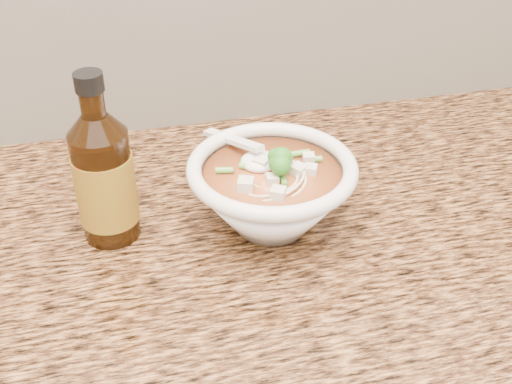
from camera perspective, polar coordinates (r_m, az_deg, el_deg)
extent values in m
cube|color=#9E6A3A|center=(0.80, -8.08, -6.20)|extent=(4.00, 0.68, 0.04)
cylinder|color=white|center=(0.82, 1.36, -2.65)|extent=(0.09, 0.09, 0.01)
torus|color=white|center=(0.77, 1.44, 2.16)|extent=(0.21, 0.21, 0.02)
torus|color=beige|center=(0.79, 1.00, 2.21)|extent=(0.10, 0.10, 0.00)
torus|color=beige|center=(0.77, 0.43, 1.50)|extent=(0.13, 0.13, 0.00)
torus|color=beige|center=(0.78, 2.67, 1.65)|extent=(0.09, 0.09, 0.00)
torus|color=beige|center=(0.77, 1.88, 1.22)|extent=(0.12, 0.12, 0.00)
torus|color=beige|center=(0.79, 0.44, 1.74)|extent=(0.12, 0.12, 0.00)
torus|color=beige|center=(0.78, 2.65, 1.40)|extent=(0.11, 0.11, 0.00)
torus|color=beige|center=(0.78, 0.51, 1.20)|extent=(0.08, 0.08, 0.00)
torus|color=beige|center=(0.77, 3.01, 0.60)|extent=(0.12, 0.12, 0.00)
torus|color=beige|center=(0.79, 1.54, 1.32)|extent=(0.12, 0.12, 0.00)
cube|color=silver|center=(0.79, 4.46, 2.84)|extent=(0.02, 0.02, 0.02)
cube|color=silver|center=(0.78, 4.57, 2.21)|extent=(0.02, 0.02, 0.01)
cube|color=silver|center=(0.76, -2.91, 1.32)|extent=(0.02, 0.02, 0.02)
cube|color=silver|center=(0.76, -2.22, 1.40)|extent=(0.02, 0.02, 0.02)
cube|color=silver|center=(0.80, 2.14, 3.41)|extent=(0.02, 0.02, 0.01)
cube|color=silver|center=(0.78, 4.44, 2.14)|extent=(0.02, 0.02, 0.01)
cube|color=silver|center=(0.74, 3.84, 0.10)|extent=(0.02, 0.02, 0.01)
cube|color=silver|center=(0.75, 3.64, 0.94)|extent=(0.01, 0.01, 0.01)
ellipsoid|color=#196014|center=(0.76, 2.06, 2.61)|extent=(0.04, 0.04, 0.03)
cylinder|color=#61B244|center=(0.81, 2.60, 3.65)|extent=(0.02, 0.02, 0.01)
cylinder|color=#61B244|center=(0.75, 4.23, 0.93)|extent=(0.02, 0.02, 0.01)
cylinder|color=#61B244|center=(0.74, -0.08, 0.43)|extent=(0.02, 0.01, 0.01)
cylinder|color=#61B244|center=(0.73, -0.27, -0.21)|extent=(0.02, 0.02, 0.01)
cylinder|color=#61B244|center=(0.82, 1.68, 4.05)|extent=(0.01, 0.02, 0.01)
ellipsoid|color=white|center=(0.79, 0.32, 2.74)|extent=(0.05, 0.05, 0.02)
cube|color=white|center=(0.82, -2.09, 4.65)|extent=(0.06, 0.11, 0.03)
cylinder|color=#311906|center=(0.79, -13.22, 0.54)|extent=(0.08, 0.08, 0.14)
cylinder|color=#311906|center=(0.73, -14.36, 7.67)|extent=(0.03, 0.03, 0.03)
cylinder|color=black|center=(0.72, -14.65, 9.46)|extent=(0.04, 0.04, 0.02)
cylinder|color=red|center=(0.79, -13.20, 0.37)|extent=(0.08, 0.08, 0.09)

